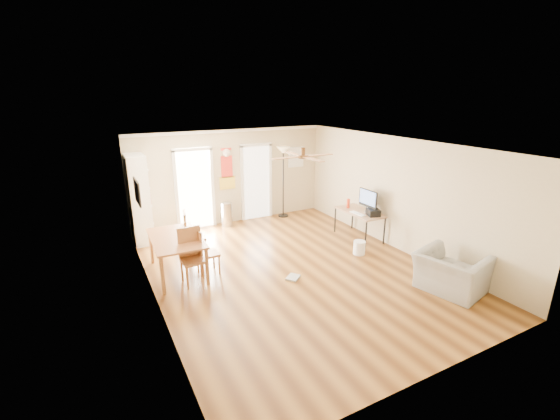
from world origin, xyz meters
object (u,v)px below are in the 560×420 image
dining_table (177,256)px  trash_can (227,214)px  dining_chair_right_b (208,251)px  computer_desk (359,225)px  bookshelf (138,199)px  printer (373,212)px  wastebasket_a (359,248)px  dining_chair_right_a (195,235)px  dining_chair_near (193,257)px  torchiere_lamp (283,182)px  armchair (451,273)px

dining_table → trash_can: size_ratio=2.37×
dining_chair_right_b → computer_desk: (3.97, 0.13, -0.14)m
trash_can → dining_table: bearing=-129.8°
bookshelf → printer: size_ratio=6.81×
dining_table → trash_can: 2.92m
dining_table → wastebasket_a: dining_table is taller
dining_chair_right_a → dining_chair_near: bearing=174.1°
dining_table → dining_chair_right_a: dining_chair_right_a is taller
torchiere_lamp → dining_chair_right_a: bearing=-152.0°
computer_desk → wastebasket_a: bearing=-127.8°
dining_table → trash_can: dining_table is taller
dining_chair_right_b → armchair: bearing=-127.9°
dining_chair_right_b → bookshelf: bearing=18.7°
torchiere_lamp → dining_chair_right_b: bearing=-140.6°
dining_table → dining_chair_near: 0.60m
torchiere_lamp → dining_table: bearing=-148.3°
trash_can → wastebasket_a: trash_can is taller
bookshelf → printer: bookshelf is taller
dining_chair_right_a → printer: size_ratio=3.39×
dining_chair_right_b → torchiere_lamp: bearing=-51.9°
trash_can → printer: size_ratio=2.09×
bookshelf → computer_desk: bookshelf is taller
dining_table → wastebasket_a: 4.01m
dining_table → printer: printer is taller
dining_chair_near → trash_can: dining_chair_near is taller
dining_chair_near → printer: dining_chair_near is taller
bookshelf → wastebasket_a: size_ratio=6.90×
dining_table → dining_chair_near: (0.19, -0.55, 0.15)m
printer → wastebasket_a: (-0.71, -0.42, -0.62)m
bookshelf → dining_chair_right_a: bookshelf is taller
dining_chair_right_b → computer_desk: bearing=-89.4°
wastebasket_a → bookshelf: bearing=143.1°
dining_chair_right_b → armchair: (3.75, -2.78, -0.12)m
dining_chair_right_b → printer: (4.05, -0.27, 0.30)m
computer_desk → printer: 0.60m
dining_chair_right_b → dining_chair_near: dining_chair_near is taller
printer → dining_chair_near: bearing=-160.6°
dining_table → computer_desk: bearing=-1.9°
dining_table → computer_desk: (4.52, -0.15, -0.04)m
dining_chair_right_b → computer_desk: size_ratio=0.74×
dining_chair_right_b → torchiere_lamp: size_ratio=0.47×
dining_chair_right_b → trash_can: bearing=-28.9°
dining_chair_right_a → wastebasket_a: (3.34, -1.58, -0.38)m
torchiere_lamp → trash_can: bearing=-179.5°
dining_table → dining_chair_right_a: (0.55, 0.61, 0.14)m
bookshelf → dining_chair_near: bookshelf is taller
trash_can → torchiere_lamp: 1.91m
computer_desk → armchair: armchair is taller
trash_can → bookshelf: bearing=-179.5°
dining_chair_right_b → computer_desk: dining_chair_right_b is taller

